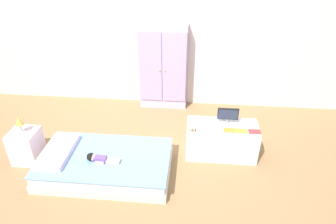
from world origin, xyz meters
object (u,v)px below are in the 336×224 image
Objects in this scene: table_lamp at (19,122)px; book_yellow at (241,131)px; bed at (106,164)px; doll at (97,158)px; nightstand at (27,146)px; book_orange at (229,130)px; rocking_horse_toy at (193,128)px; book_red at (255,132)px; tv_monitor at (228,115)px; wardrobe at (163,67)px; tv_stand at (221,140)px.

table_lamp is 1.44× the size of book_yellow.
doll reaches higher than bed.
nightstand is 2.65m from book_yellow.
book_orange is (1.45, 0.39, 0.32)m from bed.
bed is 15.00× the size of rocking_horse_toy.
bed is 10.16× the size of book_yellow.
tv_monitor is at bearing 152.26° from book_red.
wardrobe is (1.55, 1.53, 0.10)m from table_lamp.
tv_monitor is 0.48m from rocking_horse_toy.
book_yellow is (0.15, -0.17, -0.12)m from tv_monitor.
tv_monitor is at bearing -50.00° from wardrobe.
table_lamp reaches higher than book_yellow.
book_red is at bearing 5.32° from table_lamp.
nightstand is 2.45m from tv_stand.
wardrobe is at bearing 134.38° from book_red.
doll is at bearing -11.95° from nightstand.
rocking_horse_toy is at bearing 5.95° from nightstand.
rocking_horse_toy is (2.05, 0.21, -0.10)m from table_lamp.
book_yellow is at bearing 0.00° from book_orange.
doll is at bearing -108.42° from wardrobe.
book_yellow reaches higher than bed.
bed is 7.04× the size of table_lamp.
tv_stand is at bearing 21.12° from doll.
book_orange is at bearing -53.59° from wardrobe.
book_orange reaches higher than book_yellow.
tv_stand is 0.47m from rocking_horse_toy.
book_yellow is (1.08, -1.27, -0.25)m from wardrobe.
book_orange is at bearing -86.32° from tv_monitor.
doll is 2.59× the size of book_yellow.
book_red is at bearing 14.31° from doll.
wardrobe is 1.45m from tv_monitor.
tv_stand is (1.45, 0.56, -0.05)m from doll.
book_orange is 0.93× the size of book_red.
book_red is (0.32, -0.17, -0.12)m from tv_monitor.
tv_stand reaches higher than nightstand.
bed is 1.13× the size of wardrobe.
book_orange is (0.43, 0.05, -0.04)m from rocking_horse_toy.
doll is (-0.06, -0.08, 0.15)m from bed.
book_orange is 0.14m from book_yellow.
book_orange is at bearing 17.05° from doll.
book_yellow is (1.60, 0.39, 0.32)m from bed.
table_lamp is 2.18m from wardrobe.
book_red is (1.25, -1.27, -0.25)m from wardrobe.
nightstand is 2.23m from wardrobe.
doll is 0.99m from nightstand.
book_orange is at bearing -55.09° from tv_stand.
rocking_horse_toy is at bearing 21.12° from doll.
book_yellow is at bearing 180.00° from book_red.
wardrobe reaches higher than rocking_horse_toy.
tv_monitor is (2.48, 0.43, 0.34)m from nightstand.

